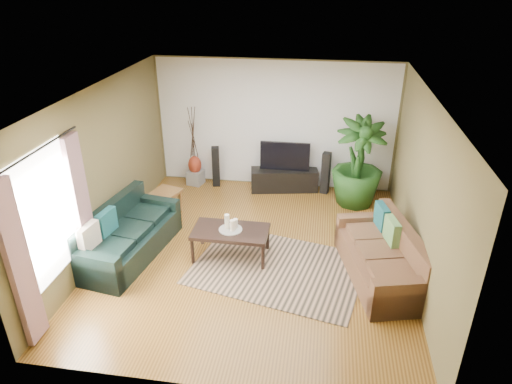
% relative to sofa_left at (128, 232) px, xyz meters
% --- Properties ---
extents(floor, '(5.50, 5.50, 0.00)m').
position_rel_sofa_left_xyz_m(floor, '(2.03, 0.33, -0.42)').
color(floor, olive).
rests_on(floor, ground).
extents(ceiling, '(5.50, 5.50, 0.00)m').
position_rel_sofa_left_xyz_m(ceiling, '(2.03, 0.33, 2.28)').
color(ceiling, white).
rests_on(ceiling, ground).
extents(wall_back, '(5.00, 0.00, 5.00)m').
position_rel_sofa_left_xyz_m(wall_back, '(2.03, 3.08, 0.93)').
color(wall_back, brown).
rests_on(wall_back, ground).
extents(wall_front, '(5.00, 0.00, 5.00)m').
position_rel_sofa_left_xyz_m(wall_front, '(2.03, -2.42, 0.93)').
color(wall_front, brown).
rests_on(wall_front, ground).
extents(wall_left, '(0.00, 5.50, 5.50)m').
position_rel_sofa_left_xyz_m(wall_left, '(-0.47, 0.33, 0.92)').
color(wall_left, brown).
rests_on(wall_left, ground).
extents(wall_right, '(0.00, 5.50, 5.50)m').
position_rel_sofa_left_xyz_m(wall_right, '(4.53, 0.33, 0.92)').
color(wall_right, brown).
rests_on(wall_right, ground).
extents(backwall_panel, '(4.90, 0.00, 4.90)m').
position_rel_sofa_left_xyz_m(backwall_panel, '(2.03, 3.07, 0.93)').
color(backwall_panel, white).
rests_on(backwall_panel, ground).
extents(window_pane, '(0.00, 1.80, 1.80)m').
position_rel_sofa_left_xyz_m(window_pane, '(-0.45, -1.27, 0.97)').
color(window_pane, white).
rests_on(window_pane, ground).
extents(curtain_near, '(0.08, 0.35, 2.20)m').
position_rel_sofa_left_xyz_m(curtain_near, '(-0.40, -2.02, 0.72)').
color(curtain_near, gray).
rests_on(curtain_near, ground).
extents(curtain_far, '(0.08, 0.35, 2.20)m').
position_rel_sofa_left_xyz_m(curtain_far, '(-0.40, -0.52, 0.72)').
color(curtain_far, gray).
rests_on(curtain_far, ground).
extents(curtain_rod, '(0.03, 1.90, 0.03)m').
position_rel_sofa_left_xyz_m(curtain_rod, '(-0.40, -1.27, 1.87)').
color(curtain_rod, black).
rests_on(curtain_rod, ground).
extents(sofa_left, '(1.19, 2.17, 0.85)m').
position_rel_sofa_left_xyz_m(sofa_left, '(0.00, 0.00, 0.00)').
color(sofa_left, black).
rests_on(sofa_left, floor).
extents(sofa_right, '(1.33, 2.11, 0.85)m').
position_rel_sofa_left_xyz_m(sofa_right, '(4.02, -0.01, 0.00)').
color(sofa_right, brown).
rests_on(sofa_right, floor).
extents(area_rug, '(2.94, 2.36, 0.01)m').
position_rel_sofa_left_xyz_m(area_rug, '(2.46, -0.04, -0.42)').
color(area_rug, tan).
rests_on(area_rug, floor).
extents(coffee_table, '(1.22, 0.67, 0.50)m').
position_rel_sofa_left_xyz_m(coffee_table, '(1.66, 0.21, -0.18)').
color(coffee_table, black).
rests_on(coffee_table, floor).
extents(candle_tray, '(0.38, 0.38, 0.02)m').
position_rel_sofa_left_xyz_m(candle_tray, '(1.66, 0.21, 0.08)').
color(candle_tray, gray).
rests_on(candle_tray, coffee_table).
extents(candle_tall, '(0.08, 0.08, 0.24)m').
position_rel_sofa_left_xyz_m(candle_tall, '(1.60, 0.24, 0.21)').
color(candle_tall, '#F3EBCD').
rests_on(candle_tall, candle_tray).
extents(candle_mid, '(0.08, 0.08, 0.19)m').
position_rel_sofa_left_xyz_m(candle_mid, '(1.70, 0.17, 0.18)').
color(candle_mid, silver).
rests_on(candle_mid, candle_tray).
extents(candle_short, '(0.08, 0.08, 0.16)m').
position_rel_sofa_left_xyz_m(candle_short, '(1.73, 0.27, 0.17)').
color(candle_short, '#F5E4CE').
rests_on(candle_short, candle_tray).
extents(tv_stand, '(1.46, 0.67, 0.47)m').
position_rel_sofa_left_xyz_m(tv_stand, '(2.28, 2.83, -0.19)').
color(tv_stand, black).
rests_on(tv_stand, floor).
extents(television, '(1.03, 0.06, 0.61)m').
position_rel_sofa_left_xyz_m(television, '(2.28, 2.83, 0.35)').
color(television, black).
rests_on(television, tv_stand).
extents(speaker_left, '(0.19, 0.21, 0.88)m').
position_rel_sofa_left_xyz_m(speaker_left, '(0.80, 2.83, 0.02)').
color(speaker_left, black).
rests_on(speaker_left, floor).
extents(speaker_right, '(0.20, 0.21, 0.90)m').
position_rel_sofa_left_xyz_m(speaker_right, '(3.14, 2.83, 0.02)').
color(speaker_right, black).
rests_on(speaker_right, floor).
extents(potted_plant, '(1.14, 1.14, 1.77)m').
position_rel_sofa_left_xyz_m(potted_plant, '(3.75, 2.43, 0.46)').
color(potted_plant, '#1C4517').
rests_on(potted_plant, floor).
extents(plant_pot, '(0.33, 0.33, 0.25)m').
position_rel_sofa_left_xyz_m(plant_pot, '(3.75, 2.43, -0.30)').
color(plant_pot, black).
rests_on(plant_pot, floor).
extents(pedestal, '(0.37, 0.37, 0.31)m').
position_rel_sofa_left_xyz_m(pedestal, '(0.33, 2.83, -0.27)').
color(pedestal, gray).
rests_on(pedestal, floor).
extents(vase, '(0.28, 0.28, 0.40)m').
position_rel_sofa_left_xyz_m(vase, '(0.33, 2.83, 0.03)').
color(vase, maroon).
rests_on(vase, pedestal).
extents(side_table, '(0.60, 0.60, 0.51)m').
position_rel_sofa_left_xyz_m(side_table, '(0.17, 1.39, -0.17)').
color(side_table, brown).
rests_on(side_table, floor).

